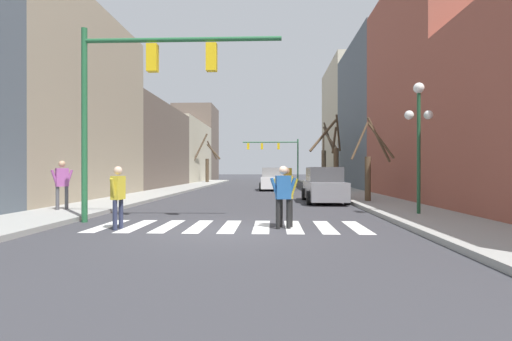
# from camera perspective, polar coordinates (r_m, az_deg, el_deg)

# --- Properties ---
(ground_plane) EXTENTS (240.00, 240.00, 0.00)m
(ground_plane) POSITION_cam_1_polar(r_m,az_deg,el_deg) (10.69, -4.20, -8.65)
(ground_plane) COLOR #38383D
(sidewalk_right) EXTENTS (2.80, 90.00, 0.15)m
(sidewalk_right) POSITION_cam_1_polar(r_m,az_deg,el_deg) (11.75, 28.07, -7.50)
(sidewalk_right) COLOR #9E9E99
(sidewalk_right) RESTS_ON ground_plane
(building_row_left) EXTENTS (6.00, 61.05, 11.33)m
(building_row_left) POSITION_cam_1_polar(r_m,az_deg,el_deg) (37.20, -16.30, 4.54)
(building_row_left) COLOR #515B66
(building_row_left) RESTS_ON ground_plane
(building_row_right) EXTENTS (6.00, 47.96, 13.53)m
(building_row_right) POSITION_cam_1_polar(r_m,az_deg,el_deg) (32.84, 19.25, 7.51)
(building_row_right) COLOR #934C3D
(building_row_right) RESTS_ON ground_plane
(crosswalk_stripes) EXTENTS (7.65, 2.60, 0.01)m
(crosswalk_stripes) POSITION_cam_1_polar(r_m,az_deg,el_deg) (11.54, -3.71, -7.98)
(crosswalk_stripes) COLOR white
(crosswalk_stripes) RESTS_ON ground_plane
(traffic_signal_near) EXTENTS (6.18, 0.28, 6.01)m
(traffic_signal_near) POSITION_cam_1_polar(r_m,az_deg,el_deg) (13.05, -16.14, 12.11)
(traffic_signal_near) COLOR #236038
(traffic_signal_near) RESTS_ON ground_plane
(traffic_signal_far) EXTENTS (7.51, 0.28, 5.69)m
(traffic_signal_far) POSITION_cam_1_polar(r_m,az_deg,el_deg) (53.69, 2.93, 2.96)
(traffic_signal_far) COLOR #236038
(traffic_signal_far) RESTS_ON ground_plane
(street_lamp_right_corner) EXTENTS (0.95, 0.36, 4.41)m
(street_lamp_right_corner) POSITION_cam_1_polar(r_m,az_deg,el_deg) (14.58, 22.23, 6.56)
(street_lamp_right_corner) COLOR #1E4C2D
(street_lamp_right_corner) RESTS_ON sidewalk_right
(car_at_intersection) EXTENTS (1.95, 4.78, 1.75)m
(car_at_intersection) POSITION_cam_1_polar(r_m,az_deg,el_deg) (20.06, 9.68, -2.20)
(car_at_intersection) COLOR gray
(car_at_intersection) RESTS_ON ground_plane
(car_parked_right_far) EXTENTS (2.10, 4.81, 1.76)m
(car_parked_right_far) POSITION_cam_1_polar(r_m,az_deg,el_deg) (38.62, 3.80, -1.05)
(car_parked_right_far) COLOR #A38423
(car_parked_right_far) RESTS_ON ground_plane
(car_parked_left_mid) EXTENTS (2.03, 4.34, 1.77)m
(car_parked_left_mid) POSITION_cam_1_polar(r_m,az_deg,el_deg) (31.38, 2.42, -1.33)
(car_parked_left_mid) COLOR white
(car_parked_left_mid) RESTS_ON ground_plane
(pedestrian_waiting_at_curb) EXTENTS (0.29, 0.74, 1.72)m
(pedestrian_waiting_at_curb) POSITION_cam_1_polar(r_m,az_deg,el_deg) (11.53, -19.11, -2.93)
(pedestrian_waiting_at_curb) COLOR #282D47
(pedestrian_waiting_at_curb) RESTS_ON ground_plane
(pedestrian_near_right_corner) EXTENTS (0.64, 0.58, 1.81)m
(pedestrian_near_right_corner) POSITION_cam_1_polar(r_m,az_deg,el_deg) (16.36, -25.97, -1.31)
(pedestrian_near_right_corner) COLOR #4C4C51
(pedestrian_near_right_corner) RESTS_ON sidewalk_left
(pedestrian_crossing_street) EXTENTS (0.74, 0.31, 1.73)m
(pedestrian_crossing_street) POSITION_cam_1_polar(r_m,az_deg,el_deg) (11.01, 3.91, -3.03)
(pedestrian_crossing_street) COLOR black
(pedestrian_crossing_street) RESTS_ON ground_plane
(pedestrian_on_left_sidewalk) EXTENTS (0.72, 0.33, 1.70)m
(pedestrian_on_left_sidewalk) POSITION_cam_1_polar(r_m,az_deg,el_deg) (11.37, 4.25, -3.03)
(pedestrian_on_left_sidewalk) COLOR black
(pedestrian_on_left_sidewalk) RESTS_ON ground_plane
(street_tree_left_near) EXTENTS (3.10, 2.59, 5.71)m
(street_tree_left_near) POSITION_cam_1_polar(r_m,az_deg,el_deg) (46.89, -7.04, 1.29)
(street_tree_left_near) COLOR #473828
(street_tree_left_near) RESTS_ON sidewalk_left
(street_tree_right_far) EXTENTS (1.48, 2.29, 5.73)m
(street_tree_right_far) POSITION_cam_1_polar(r_m,az_deg,el_deg) (36.18, 9.89, 1.72)
(street_tree_right_far) COLOR brown
(street_tree_right_far) RESTS_ON sidewalk_right
(street_tree_right_mid) EXTENTS (2.77, 2.40, 5.71)m
(street_tree_right_mid) POSITION_cam_1_polar(r_m,az_deg,el_deg) (31.12, 11.08, 1.93)
(street_tree_right_mid) COLOR brown
(street_tree_right_mid) RESTS_ON sidewalk_right
(street_tree_left_mid) EXTENTS (2.13, 0.61, 3.97)m
(street_tree_left_mid) POSITION_cam_1_polar(r_m,az_deg,el_deg) (19.63, 15.96, 0.56)
(street_tree_left_mid) COLOR brown
(street_tree_left_mid) RESTS_ON sidewalk_right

